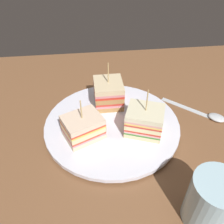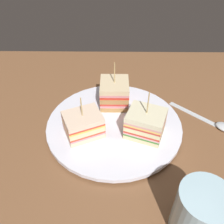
{
  "view_description": "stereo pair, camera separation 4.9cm",
  "coord_description": "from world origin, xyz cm",
  "px_view_note": "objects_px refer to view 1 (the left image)",
  "views": [
    {
      "loc": [
        -4.47,
        -37.57,
        36.51
      ],
      "look_at": [
        0.0,
        0.0,
        4.61
      ],
      "focal_mm": 37.62,
      "sensor_mm": 36.0,
      "label": 1
    },
    {
      "loc": [
        0.47,
        -37.83,
        36.51
      ],
      "look_at": [
        0.0,
        0.0,
        4.61
      ],
      "focal_mm": 37.62,
      "sensor_mm": 36.0,
      "label": 2
    }
  ],
  "objects_px": {
    "plate": "(112,125)",
    "sandwich_wedge_1": "(108,93)",
    "sandwich_wedge_0": "(144,121)",
    "spoon": "(209,116)",
    "drinking_glass": "(211,204)",
    "sandwich_wedge_2": "(83,127)"
  },
  "relations": [
    {
      "from": "plate",
      "to": "sandwich_wedge_2",
      "type": "bearing_deg",
      "value": -151.26
    },
    {
      "from": "sandwich_wedge_0",
      "to": "spoon",
      "type": "distance_m",
      "value": 0.18
    },
    {
      "from": "sandwich_wedge_1",
      "to": "sandwich_wedge_0",
      "type": "bearing_deg",
      "value": 32.2
    },
    {
      "from": "plate",
      "to": "sandwich_wedge_0",
      "type": "distance_m",
      "value": 0.08
    },
    {
      "from": "sandwich_wedge_0",
      "to": "plate",
      "type": "bearing_deg",
      "value": -6.06
    },
    {
      "from": "sandwich_wedge_1",
      "to": "drinking_glass",
      "type": "height_order",
      "value": "sandwich_wedge_1"
    },
    {
      "from": "sandwich_wedge_0",
      "to": "drinking_glass",
      "type": "distance_m",
      "value": 0.19
    },
    {
      "from": "sandwich_wedge_1",
      "to": "plate",
      "type": "bearing_deg",
      "value": 1.27
    },
    {
      "from": "plate",
      "to": "spoon",
      "type": "distance_m",
      "value": 0.23
    },
    {
      "from": "plate",
      "to": "drinking_glass",
      "type": "relative_size",
      "value": 3.22
    },
    {
      "from": "plate",
      "to": "drinking_glass",
      "type": "distance_m",
      "value": 0.25
    },
    {
      "from": "plate",
      "to": "drinking_glass",
      "type": "bearing_deg",
      "value": -60.96
    },
    {
      "from": "plate",
      "to": "sandwich_wedge_0",
      "type": "relative_size",
      "value": 2.85
    },
    {
      "from": "sandwich_wedge_0",
      "to": "spoon",
      "type": "height_order",
      "value": "sandwich_wedge_0"
    },
    {
      "from": "plate",
      "to": "spoon",
      "type": "height_order",
      "value": "plate"
    },
    {
      "from": "drinking_glass",
      "to": "sandwich_wedge_2",
      "type": "bearing_deg",
      "value": 134.76
    },
    {
      "from": "sandwich_wedge_0",
      "to": "sandwich_wedge_1",
      "type": "bearing_deg",
      "value": -36.98
    },
    {
      "from": "sandwich_wedge_0",
      "to": "sandwich_wedge_2",
      "type": "distance_m",
      "value": 0.12
    },
    {
      "from": "plate",
      "to": "sandwich_wedge_1",
      "type": "xyz_separation_m",
      "value": [
        -0.0,
        0.07,
        0.04
      ]
    },
    {
      "from": "sandwich_wedge_2",
      "to": "drinking_glass",
      "type": "bearing_deg",
      "value": -69.48
    },
    {
      "from": "sandwich_wedge_0",
      "to": "spoon",
      "type": "relative_size",
      "value": 0.79
    },
    {
      "from": "plate",
      "to": "sandwich_wedge_1",
      "type": "bearing_deg",
      "value": 91.4
    }
  ]
}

